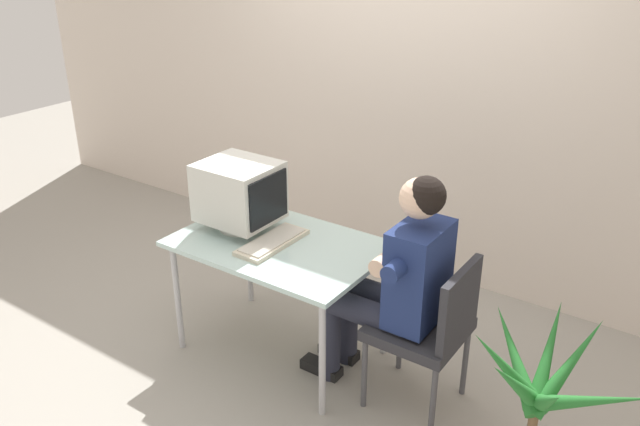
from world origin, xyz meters
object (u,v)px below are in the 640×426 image
crt_monitor (240,192)px  keyboard (272,242)px  office_chair (430,325)px  desk (279,252)px  person_seated (396,279)px

crt_monitor → keyboard: 0.35m
crt_monitor → office_chair: size_ratio=0.50×
desk → office_chair: (0.91, 0.05, -0.16)m
desk → person_seated: size_ratio=0.89×
desk → keyboard: bearing=-113.4°
desk → keyboard: keyboard is taller
keyboard → person_seated: (0.72, 0.09, -0.04)m
office_chair → person_seated: 0.28m
desk → office_chair: 0.92m
keyboard → office_chair: bearing=5.3°
desk → person_seated: 0.71m
crt_monitor → person_seated: bearing=1.4°
crt_monitor → person_seated: 1.03m
desk → crt_monitor: bearing=175.3°
office_chair → crt_monitor: bearing=-178.9°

